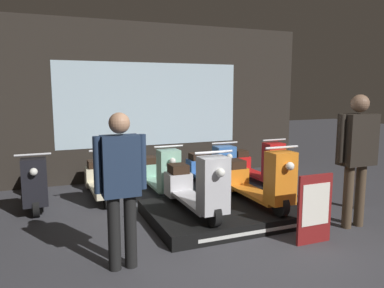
# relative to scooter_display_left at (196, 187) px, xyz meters

# --- Properties ---
(ground_plane) EXTENTS (30.00, 30.00, 0.00)m
(ground_plane) POSITION_rel_scooter_display_left_xyz_m (0.23, -1.23, -0.54)
(ground_plane) COLOR #38383D
(shop_wall_back) EXTENTS (6.98, 0.09, 3.20)m
(shop_wall_back) POSITION_rel_scooter_display_left_xyz_m (0.23, 2.98, 1.06)
(shop_wall_back) COLOR #28231E
(shop_wall_back) RESTS_ON ground_plane
(display_platform) EXTENTS (2.19, 1.60, 0.18)m
(display_platform) POSITION_rel_scooter_display_left_xyz_m (0.49, 0.07, -0.45)
(display_platform) COLOR black
(display_platform) RESTS_ON ground_plane
(scooter_display_left) EXTENTS (0.49, 1.68, 0.95)m
(scooter_display_left) POSITION_rel_scooter_display_left_xyz_m (0.00, 0.00, 0.00)
(scooter_display_left) COLOR black
(scooter_display_left) RESTS_ON display_platform
(scooter_display_right) EXTENTS (0.49, 1.68, 0.95)m
(scooter_display_right) POSITION_rel_scooter_display_left_xyz_m (0.99, 0.00, 0.00)
(scooter_display_right) COLOR black
(scooter_display_right) RESTS_ON display_platform
(scooter_backrow_0) EXTENTS (0.49, 1.68, 0.95)m
(scooter_backrow_0) POSITION_rel_scooter_display_left_xyz_m (-2.05, 1.77, -0.18)
(scooter_backrow_0) COLOR black
(scooter_backrow_0) RESTS_ON ground_plane
(scooter_backrow_1) EXTENTS (0.49, 1.68, 0.95)m
(scooter_backrow_1) POSITION_rel_scooter_display_left_xyz_m (-1.01, 1.77, -0.18)
(scooter_backrow_1) COLOR black
(scooter_backrow_1) RESTS_ON ground_plane
(scooter_backrow_2) EXTENTS (0.49, 1.68, 0.95)m
(scooter_backrow_2) POSITION_rel_scooter_display_left_xyz_m (0.02, 1.77, -0.18)
(scooter_backrow_2) COLOR black
(scooter_backrow_2) RESTS_ON ground_plane
(scooter_backrow_3) EXTENTS (0.49, 1.68, 0.95)m
(scooter_backrow_3) POSITION_rel_scooter_display_left_xyz_m (1.06, 1.77, -0.18)
(scooter_backrow_3) COLOR black
(scooter_backrow_3) RESTS_ON ground_plane
(scooter_backrow_4) EXTENTS (0.49, 1.68, 0.95)m
(scooter_backrow_4) POSITION_rel_scooter_display_left_xyz_m (2.09, 1.77, -0.18)
(scooter_backrow_4) COLOR black
(scooter_backrow_4) RESTS_ON ground_plane
(person_left_browsing) EXTENTS (0.54, 0.21, 1.64)m
(person_left_browsing) POSITION_rel_scooter_display_left_xyz_m (-1.20, -0.87, 0.41)
(person_left_browsing) COLOR black
(person_left_browsing) RESTS_ON ground_plane
(person_right_browsing) EXTENTS (0.64, 0.27, 1.80)m
(person_right_browsing) POSITION_rel_scooter_display_left_xyz_m (1.96, -0.87, 0.55)
(person_right_browsing) COLOR #473828
(person_right_browsing) RESTS_ON ground_plane
(price_sign_board) EXTENTS (0.48, 0.04, 0.86)m
(price_sign_board) POSITION_rel_scooter_display_left_xyz_m (1.09, -1.12, -0.11)
(price_sign_board) COLOR maroon
(price_sign_board) RESTS_ON ground_plane
(street_bollard) EXTENTS (0.11, 0.11, 0.85)m
(street_bollard) POSITION_rel_scooter_display_left_xyz_m (2.63, -0.31, -0.12)
(street_bollard) COLOR gray
(street_bollard) RESTS_ON ground_plane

